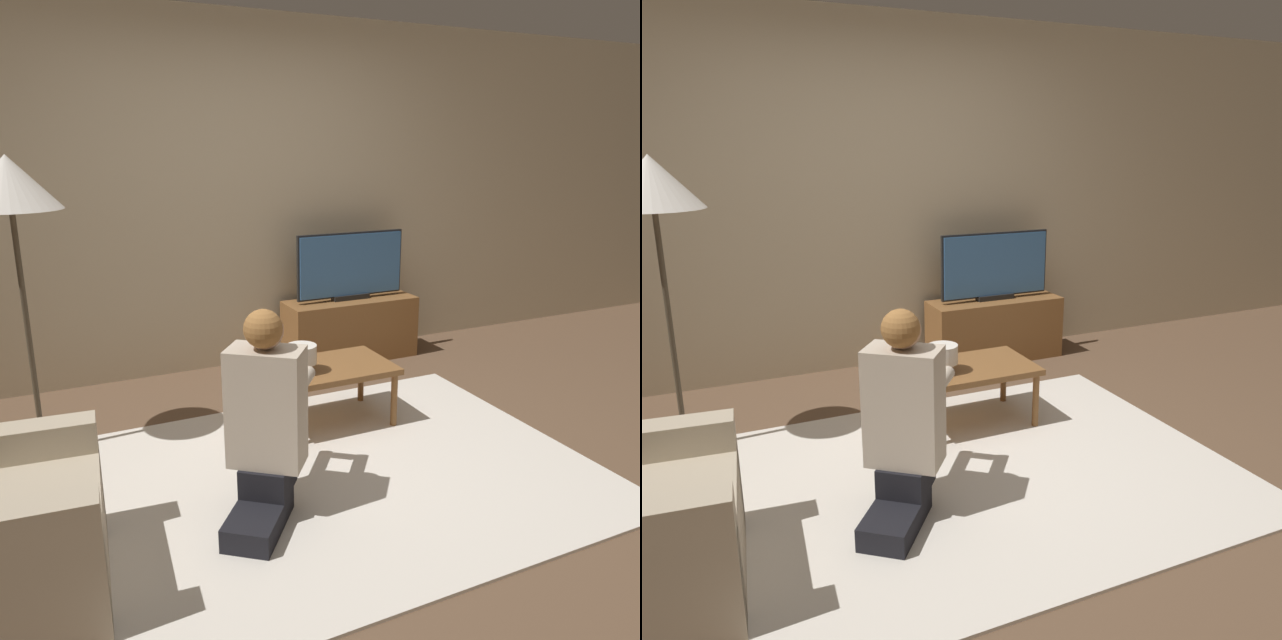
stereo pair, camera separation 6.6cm
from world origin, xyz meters
TOP-DOWN VIEW (x-y plane):
  - ground_plane at (0.00, 0.00)m, footprint 10.00×10.00m
  - wall_back at (0.00, 1.93)m, footprint 10.00×0.06m
  - rug at (0.00, 0.00)m, footprint 2.56×2.01m
  - tv_stand at (0.88, 1.64)m, footprint 1.07×0.37m
  - tv at (0.88, 1.64)m, footprint 0.91×0.08m
  - coffee_table at (0.17, 0.59)m, footprint 0.79×0.50m
  - floor_lamp at (-1.44, 0.92)m, footprint 0.51×0.51m
  - person_kneeling at (-0.50, -0.17)m, footprint 0.66×0.76m
  - table_lamp at (-0.01, 0.55)m, footprint 0.18×0.18m

SIDE VIEW (x-z plane):
  - ground_plane at x=0.00m, z-range 0.00..0.00m
  - rug at x=0.00m, z-range 0.00..0.02m
  - tv_stand at x=0.88m, z-range 0.00..0.49m
  - coffee_table at x=0.17m, z-range 0.15..0.54m
  - table_lamp at x=-0.01m, z-range 0.41..0.58m
  - person_kneeling at x=-0.50m, z-range 0.00..0.99m
  - tv at x=0.88m, z-range 0.50..1.03m
  - wall_back at x=0.00m, z-range 0.00..2.60m
  - floor_lamp at x=-1.44m, z-range 0.62..2.27m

